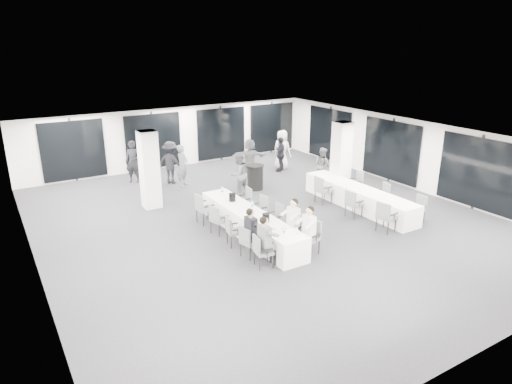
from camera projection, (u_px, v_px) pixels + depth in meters
The scene contains 43 objects.
room at pixel (268, 169), 16.30m from camera, with size 14.04×16.04×2.84m.
column_left at pixel (149, 170), 16.18m from camera, with size 0.60×0.60×2.80m, color white.
column_right at pixel (341, 157), 17.84m from camera, with size 0.60×0.60×2.80m, color white.
banquet_table_main at pixel (250, 224), 14.13m from camera, with size 0.90×5.00×0.75m, color white.
banquet_table_side at pixel (358, 198), 16.43m from camera, with size 0.90×5.00×0.75m, color white.
cocktail_table at pixel (255, 177), 18.40m from camera, with size 0.73×0.73×1.01m.
chair_main_left_near at pixel (261, 249), 12.07m from camera, with size 0.53×0.56×0.91m.
chair_main_left_second at pixel (248, 240), 12.62m from camera, with size 0.55×0.57×0.90m.
chair_main_left_mid at pixel (233, 229), 13.35m from camera, with size 0.52×0.56×0.90m.
chair_main_left_fourth at pixel (217, 218), 14.14m from camera, with size 0.57×0.59×0.93m.
chair_main_left_far at pixel (203, 207), 14.95m from camera, with size 0.56×0.61×1.02m.
chair_main_right_near at pixel (311, 235), 12.87m from camera, with size 0.60×0.63×0.98m.
chair_main_right_second at pixel (296, 227), 13.46m from camera, with size 0.50×0.55×0.95m.
chair_main_right_mid at pixel (276, 216), 14.31m from camera, with size 0.48×0.53×0.91m.
chair_main_right_fourth at pixel (261, 208), 15.05m from camera, with size 0.49×0.54×0.91m.
chair_main_right_far at pixel (245, 199), 15.87m from camera, with size 0.50×0.54×0.91m.
chair_side_left_near at pixel (385, 215), 14.28m from camera, with size 0.59×0.63×1.00m.
chair_side_left_mid at pixel (353, 202), 15.49m from camera, with size 0.53×0.57×0.94m.
chair_side_left_far at pixel (322, 188), 16.80m from camera, with size 0.53×0.59×1.02m.
chair_side_right_near at pixel (418, 207), 15.20m from camera, with size 0.45×0.51×0.88m.
chair_side_right_mid at pixel (383, 193), 16.48m from camera, with size 0.53×0.56×0.89m.
chair_side_right_far at pixel (356, 182), 17.61m from camera, with size 0.59×0.62×0.96m.
seated_guest_a at pixel (266, 238), 12.05m from camera, with size 0.50×0.38×1.44m.
seated_guest_b at pixel (253, 229), 12.62m from camera, with size 0.50×0.38×1.44m.
seated_guest_c at pixel (307, 228), 12.69m from camera, with size 0.50×0.38×1.44m.
seated_guest_d at pixel (292, 219), 13.29m from camera, with size 0.50×0.38×1.44m.
standing_guest_a at pixel (182, 163), 18.74m from camera, with size 0.71×0.57×1.94m, color #56585E.
standing_guest_b at pixel (238, 171), 17.52m from camera, with size 0.95×0.58×1.96m, color #56585E.
standing_guest_c at pixel (171, 160), 19.01m from camera, with size 1.32×0.67×2.03m, color black.
standing_guest_d at pixel (281, 152), 20.78m from camera, with size 1.07×0.60×1.81m, color black.
standing_guest_e at pixel (282, 147), 21.25m from camera, with size 0.99×0.60×2.05m, color silver.
standing_guest_f at pixel (250, 155), 20.04m from camera, with size 1.75×0.67×1.91m, color #56585E.
standing_guest_g at pixel (133, 159), 19.15m from camera, with size 0.74×0.60×2.02m, color black.
standing_guest_h at pixel (322, 163), 19.21m from camera, with size 0.82×0.50×1.69m, color #56585E.
ice_bucket_near at pixel (266, 218), 13.26m from camera, with size 0.21×0.21×0.24m, color black.
ice_bucket_far at pixel (232, 197), 14.94m from camera, with size 0.23×0.23×0.26m, color black.
water_bottle_a at pixel (284, 231), 12.41m from camera, with size 0.06×0.06×0.20m, color silver.
water_bottle_b at pixel (252, 205), 14.30m from camera, with size 0.07×0.07×0.23m, color silver.
water_bottle_c at pixel (222, 190), 15.67m from camera, with size 0.08×0.08×0.24m, color silver.
plate_a at pixel (273, 229), 12.73m from camera, with size 0.19×0.19×0.03m.
plate_b at pixel (284, 229), 12.75m from camera, with size 0.22×0.22×0.03m.
plate_c at pixel (265, 219), 13.48m from camera, with size 0.19×0.19×0.03m.
wine_glass at pixel (297, 229), 12.44m from camera, with size 0.07×0.07×0.18m.
Camera 1 is at (-7.66, -12.08, 5.81)m, focal length 32.00 mm.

